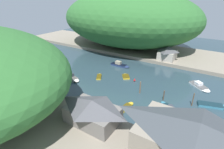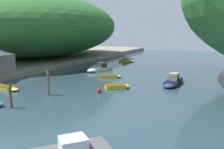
{
  "view_description": "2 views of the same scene",
  "coord_description": "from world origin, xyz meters",
  "px_view_note": "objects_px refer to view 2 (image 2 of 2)",
  "views": [
    {
      "loc": [
        -36.79,
        7.04,
        20.69
      ],
      "look_at": [
        -2.76,
        28.73,
        2.13
      ],
      "focal_mm": 28.0,
      "sensor_mm": 36.0,
      "label": 1
    },
    {
      "loc": [
        15.06,
        -2.2,
        7.54
      ],
      "look_at": [
        0.73,
        27.67,
        1.68
      ],
      "focal_mm": 40.0,
      "sensor_mm": 36.0,
      "label": 2
    }
  ],
  "objects_px": {
    "boat_white_cruiser": "(4,87)",
    "channel_buoy_near": "(99,90)",
    "boat_mid_channel": "(127,60)",
    "boat_open_rowboat": "(99,68)",
    "boat_far_right_bank": "(118,86)",
    "boat_navy_launch": "(173,82)",
    "boat_red_skiff": "(111,76)"
  },
  "relations": [
    {
      "from": "boat_red_skiff",
      "to": "boat_far_right_bank",
      "type": "relative_size",
      "value": 1.01
    },
    {
      "from": "boat_navy_launch",
      "to": "channel_buoy_near",
      "type": "distance_m",
      "value": 11.06
    },
    {
      "from": "boat_red_skiff",
      "to": "boat_navy_launch",
      "type": "bearing_deg",
      "value": 53.69
    },
    {
      "from": "boat_far_right_bank",
      "to": "boat_open_rowboat",
      "type": "bearing_deg",
      "value": -178.53
    },
    {
      "from": "channel_buoy_near",
      "to": "boat_red_skiff",
      "type": "bearing_deg",
      "value": 107.32
    },
    {
      "from": "boat_open_rowboat",
      "to": "boat_mid_channel",
      "type": "xyz_separation_m",
      "value": [
        -0.68,
        15.52,
        -0.18
      ]
    },
    {
      "from": "boat_navy_launch",
      "to": "channel_buoy_near",
      "type": "xyz_separation_m",
      "value": [
        -7.16,
        -8.43,
        -0.13
      ]
    },
    {
      "from": "boat_white_cruiser",
      "to": "channel_buoy_near",
      "type": "xyz_separation_m",
      "value": [
        12.03,
        3.72,
        0.11
      ]
    },
    {
      "from": "boat_white_cruiser",
      "to": "boat_mid_channel",
      "type": "xyz_separation_m",
      "value": [
        3.47,
        33.79,
        0.1
      ]
    },
    {
      "from": "boat_red_skiff",
      "to": "boat_far_right_bank",
      "type": "bearing_deg",
      "value": 2.12
    },
    {
      "from": "boat_mid_channel",
      "to": "boat_navy_launch",
      "type": "bearing_deg",
      "value": 40.41
    },
    {
      "from": "boat_navy_launch",
      "to": "boat_far_right_bank",
      "type": "bearing_deg",
      "value": 40.96
    },
    {
      "from": "boat_white_cruiser",
      "to": "boat_navy_launch",
      "type": "bearing_deg",
      "value": 129.96
    },
    {
      "from": "boat_open_rowboat",
      "to": "channel_buoy_near",
      "type": "xyz_separation_m",
      "value": [
        7.89,
        -14.56,
        -0.16
      ]
    },
    {
      "from": "boat_navy_launch",
      "to": "boat_red_skiff",
      "type": "distance_m",
      "value": 10.11
    },
    {
      "from": "boat_white_cruiser",
      "to": "boat_open_rowboat",
      "type": "xyz_separation_m",
      "value": [
        4.15,
        18.28,
        0.27
      ]
    },
    {
      "from": "boat_mid_channel",
      "to": "boat_far_right_bank",
      "type": "bearing_deg",
      "value": 24.22
    },
    {
      "from": "boat_navy_launch",
      "to": "boat_open_rowboat",
      "type": "xyz_separation_m",
      "value": [
        -15.05,
        6.12,
        0.03
      ]
    },
    {
      "from": "boat_white_cruiser",
      "to": "boat_red_skiff",
      "type": "xyz_separation_m",
      "value": [
        9.13,
        13.05,
        0.02
      ]
    },
    {
      "from": "channel_buoy_near",
      "to": "boat_far_right_bank",
      "type": "bearing_deg",
      "value": 71.11
    },
    {
      "from": "boat_open_rowboat",
      "to": "channel_buoy_near",
      "type": "bearing_deg",
      "value": 134.04
    },
    {
      "from": "boat_open_rowboat",
      "to": "boat_far_right_bank",
      "type": "xyz_separation_m",
      "value": [
        8.99,
        -11.32,
        -0.25
      ]
    },
    {
      "from": "boat_far_right_bank",
      "to": "boat_navy_launch",
      "type": "bearing_deg",
      "value": 93.69
    },
    {
      "from": "boat_white_cruiser",
      "to": "channel_buoy_near",
      "type": "distance_m",
      "value": 12.6
    },
    {
      "from": "boat_mid_channel",
      "to": "channel_buoy_near",
      "type": "xyz_separation_m",
      "value": [
        8.57,
        -30.07,
        0.01
      ]
    },
    {
      "from": "boat_far_right_bank",
      "to": "boat_mid_channel",
      "type": "relative_size",
      "value": 0.94
    },
    {
      "from": "boat_open_rowboat",
      "to": "boat_far_right_bank",
      "type": "distance_m",
      "value": 14.46
    },
    {
      "from": "boat_open_rowboat",
      "to": "channel_buoy_near",
      "type": "height_order",
      "value": "boat_open_rowboat"
    },
    {
      "from": "boat_mid_channel",
      "to": "boat_red_skiff",
      "type": "bearing_deg",
      "value": 19.66
    },
    {
      "from": "boat_white_cruiser",
      "to": "boat_far_right_bank",
      "type": "bearing_deg",
      "value": 125.5
    },
    {
      "from": "boat_navy_launch",
      "to": "boat_mid_channel",
      "type": "relative_size",
      "value": 1.61
    },
    {
      "from": "boat_mid_channel",
      "to": "channel_buoy_near",
      "type": "bearing_deg",
      "value": 20.3
    }
  ]
}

